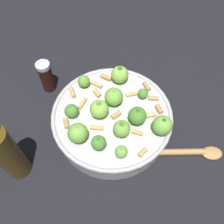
{
  "coord_description": "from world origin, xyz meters",
  "views": [
    {
      "loc": [
        -0.27,
        -0.17,
        0.58
      ],
      "look_at": [
        0.0,
        0.0,
        0.07
      ],
      "focal_mm": 38.96,
      "sensor_mm": 36.0,
      "label": 1
    }
  ],
  "objects_px": {
    "pepper_shaker": "(46,76)",
    "olive_oil_bottle": "(7,153)",
    "wooden_spoon": "(177,153)",
    "cooking_pan": "(112,118)"
  },
  "relations": [
    {
      "from": "cooking_pan",
      "to": "wooden_spoon",
      "type": "distance_m",
      "value": 0.18
    },
    {
      "from": "pepper_shaker",
      "to": "olive_oil_bottle",
      "type": "distance_m",
      "value": 0.26
    },
    {
      "from": "olive_oil_bottle",
      "to": "wooden_spoon",
      "type": "height_order",
      "value": "olive_oil_bottle"
    },
    {
      "from": "cooking_pan",
      "to": "olive_oil_bottle",
      "type": "xyz_separation_m",
      "value": [
        -0.22,
        0.13,
        0.05
      ]
    },
    {
      "from": "wooden_spoon",
      "to": "pepper_shaker",
      "type": "bearing_deg",
      "value": 89.8
    },
    {
      "from": "olive_oil_bottle",
      "to": "wooden_spoon",
      "type": "distance_m",
      "value": 0.4
    },
    {
      "from": "cooking_pan",
      "to": "pepper_shaker",
      "type": "height_order",
      "value": "cooking_pan"
    },
    {
      "from": "olive_oil_bottle",
      "to": "pepper_shaker",
      "type": "bearing_deg",
      "value": 22.89
    },
    {
      "from": "olive_oil_bottle",
      "to": "cooking_pan",
      "type": "bearing_deg",
      "value": -30.96
    },
    {
      "from": "olive_oil_bottle",
      "to": "wooden_spoon",
      "type": "xyz_separation_m",
      "value": [
        0.23,
        -0.31,
        -0.09
      ]
    }
  ]
}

